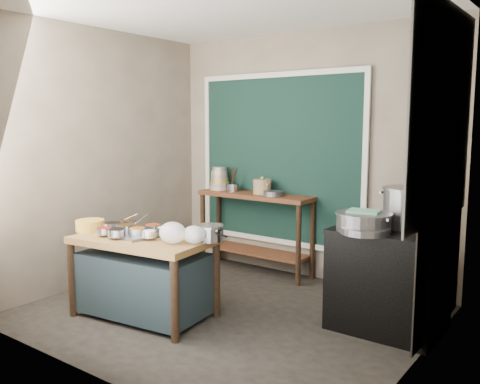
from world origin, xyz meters
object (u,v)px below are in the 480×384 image
Objects in this scene: condiment_tray at (133,234)px; stock_pot at (408,208)px; saucepan at (210,233)px; stove_block at (388,281)px; prep_table at (144,277)px; ceramic_crock at (262,188)px; yellow_basin at (90,225)px; utensil_cup at (233,188)px; back_counter at (255,233)px; steamer at (363,222)px.

stock_pot is (2.14, 1.21, 0.29)m from condiment_tray.
stove_block is at bearing 49.09° from saucepan.
prep_table is at bearing -139.08° from saucepan.
prep_table is 5.53× the size of ceramic_crock.
saucepan is at bearing 16.65° from yellow_basin.
utensil_cup is at bearing -179.09° from ceramic_crock.
saucepan is at bearing -72.62° from ceramic_crock.
utensil_cup reaches higher than saucepan.
stock_pot is at bearing 62.57° from stove_block.
ceramic_crock is at bearing 82.36° from condiment_tray.
prep_table is at bearing 10.19° from yellow_basin.
stock_pot reaches higher than back_counter.
prep_table is 0.86× the size of back_counter.
utensil_cup is 0.31× the size of steamer.
condiment_tray is at bearing 13.78° from yellow_basin.
utensil_cup is at bearing 155.90° from steamer.
stove_block is 0.59m from steamer.
ceramic_crock reaches higher than back_counter.
steamer reaches higher than yellow_basin.
saucepan reaches higher than prep_table.
utensil_cup reaches higher than steamer.
condiment_tray is (-2.05, -1.04, 0.34)m from stove_block.
stove_block is at bearing -22.25° from ceramic_crock.
utensil_cup reaches higher than prep_table.
stock_pot is at bearing -16.79° from ceramic_crock.
yellow_basin is at bearing -153.05° from stock_pot.
stove_block is at bearing 27.00° from condiment_tray.
ceramic_crock is at bearing 163.21° from stock_pot.
stock_pot reaches higher than stove_block.
ceramic_crock is (0.72, 1.90, 0.22)m from yellow_basin.
utensil_cup is (-0.33, 0.00, 0.52)m from back_counter.
ceramic_crock is at bearing 79.76° from prep_table.
steamer is at bearing 22.33° from yellow_basin.
yellow_basin is 1.06× the size of saucepan.
prep_table is 1.78m from back_counter.
back_counter reaches higher than yellow_basin.
utensil_cup is (-2.23, 0.73, 0.57)m from stove_block.
steamer is at bearing 19.27° from prep_table.
ceramic_crock is at bearing 157.75° from stove_block.
ceramic_crock reaches higher than stove_block.
prep_table is 2.44m from stock_pot.
utensil_cup is at bearing 179.39° from back_counter.
steamer is at bearing -24.10° from utensil_cup.
saucepan is 1.13× the size of ceramic_crock.
steamer is (1.75, 0.86, 0.58)m from prep_table.
stock_pot is (1.41, 0.97, 0.24)m from saucepan.
stove_block is at bearing 49.31° from steamer.
steamer is at bearing 24.36° from condiment_tray.
stove_block is 3.98× the size of ceramic_crock.
utensil_cup is 0.33× the size of stock_pot.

